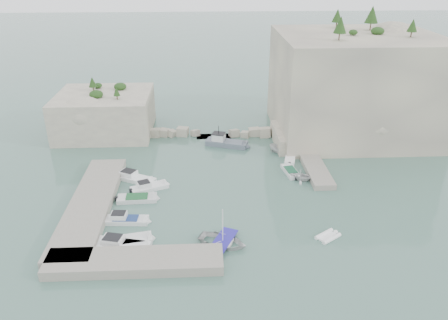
{
  "coord_description": "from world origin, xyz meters",
  "views": [
    {
      "loc": [
        -2.62,
        -48.53,
        29.02
      ],
      "look_at": [
        0.0,
        6.0,
        3.0
      ],
      "focal_mm": 35.0,
      "sensor_mm": 36.0,
      "label": 1
    }
  ],
  "objects_px": {
    "motorboat_e": "(133,242)",
    "motorboat_d": "(126,222)",
    "tender_east_d": "(282,154)",
    "motorboat_f": "(122,248)",
    "tender_east_b": "(290,173)",
    "motorboat_c": "(137,200)",
    "tender_east_c": "(290,160)",
    "motorboat_a": "(135,180)",
    "tender_east_a": "(301,180)",
    "work_boat": "(227,146)",
    "inflatable_dinghy": "(328,238)",
    "rowboat": "(223,245)",
    "motorboat_b": "(150,189)"
  },
  "relations": [
    {
      "from": "motorboat_b",
      "to": "motorboat_c",
      "type": "relative_size",
      "value": 0.99
    },
    {
      "from": "work_boat",
      "to": "inflatable_dinghy",
      "type": "bearing_deg",
      "value": -50.36
    },
    {
      "from": "inflatable_dinghy",
      "to": "motorboat_d",
      "type": "bearing_deg",
      "value": 134.93
    },
    {
      "from": "motorboat_d",
      "to": "inflatable_dinghy",
      "type": "xyz_separation_m",
      "value": [
        23.16,
        -4.25,
        0.0
      ]
    },
    {
      "from": "rowboat",
      "to": "tender_east_c",
      "type": "bearing_deg",
      "value": -3.37
    },
    {
      "from": "tender_east_c",
      "to": "motorboat_f",
      "type": "bearing_deg",
      "value": 147.2
    },
    {
      "from": "motorboat_d",
      "to": "work_boat",
      "type": "height_order",
      "value": "work_boat"
    },
    {
      "from": "tender_east_b",
      "to": "tender_east_c",
      "type": "relative_size",
      "value": 1.03
    },
    {
      "from": "motorboat_f",
      "to": "rowboat",
      "type": "relative_size",
      "value": 1.25
    },
    {
      "from": "motorboat_f",
      "to": "motorboat_c",
      "type": "bearing_deg",
      "value": 101.41
    },
    {
      "from": "rowboat",
      "to": "tender_east_a",
      "type": "relative_size",
      "value": 1.67
    },
    {
      "from": "motorboat_c",
      "to": "tender_east_c",
      "type": "height_order",
      "value": "same"
    },
    {
      "from": "tender_east_d",
      "to": "motorboat_d",
      "type": "bearing_deg",
      "value": 157.6
    },
    {
      "from": "inflatable_dinghy",
      "to": "tender_east_c",
      "type": "distance_m",
      "value": 20.37
    },
    {
      "from": "motorboat_c",
      "to": "tender_east_b",
      "type": "xyz_separation_m",
      "value": [
        21.28,
        6.67,
        0.0
      ]
    },
    {
      "from": "motorboat_c",
      "to": "motorboat_e",
      "type": "height_order",
      "value": "same"
    },
    {
      "from": "motorboat_a",
      "to": "tender_east_b",
      "type": "height_order",
      "value": "motorboat_a"
    },
    {
      "from": "motorboat_c",
      "to": "tender_east_c",
      "type": "distance_m",
      "value": 24.65
    },
    {
      "from": "rowboat",
      "to": "tender_east_b",
      "type": "xyz_separation_m",
      "value": [
        10.64,
        16.68,
        0.0
      ]
    },
    {
      "from": "tender_east_b",
      "to": "motorboat_f",
      "type": "bearing_deg",
      "value": 117.89
    },
    {
      "from": "tender_east_b",
      "to": "work_boat",
      "type": "distance_m",
      "value": 13.62
    },
    {
      "from": "rowboat",
      "to": "tender_east_d",
      "type": "relative_size",
      "value": 1.25
    },
    {
      "from": "tender_east_b",
      "to": "inflatable_dinghy",
      "type": "bearing_deg",
      "value": 174.61
    },
    {
      "from": "tender_east_d",
      "to": "work_boat",
      "type": "distance_m",
      "value": 9.43
    },
    {
      "from": "inflatable_dinghy",
      "to": "tender_east_d",
      "type": "distance_m",
      "value": 22.82
    },
    {
      "from": "motorboat_c",
      "to": "work_boat",
      "type": "xyz_separation_m",
      "value": [
        12.52,
        17.1,
        0.0
      ]
    },
    {
      "from": "motorboat_d",
      "to": "rowboat",
      "type": "height_order",
      "value": "motorboat_d"
    },
    {
      "from": "tender_east_a",
      "to": "tender_east_c",
      "type": "relative_size",
      "value": 0.7
    },
    {
      "from": "motorboat_d",
      "to": "motorboat_e",
      "type": "bearing_deg",
      "value": -67.5
    },
    {
      "from": "motorboat_e",
      "to": "rowboat",
      "type": "height_order",
      "value": "rowboat"
    },
    {
      "from": "motorboat_e",
      "to": "tender_east_b",
      "type": "relative_size",
      "value": 0.97
    },
    {
      "from": "motorboat_f",
      "to": "rowboat",
      "type": "height_order",
      "value": "motorboat_f"
    },
    {
      "from": "motorboat_e",
      "to": "motorboat_d",
      "type": "bearing_deg",
      "value": 97.59
    },
    {
      "from": "motorboat_b",
      "to": "motorboat_c",
      "type": "distance_m",
      "value": 3.15
    },
    {
      "from": "motorboat_c",
      "to": "work_boat",
      "type": "bearing_deg",
      "value": 51.4
    },
    {
      "from": "motorboat_a",
      "to": "tender_east_d",
      "type": "bearing_deg",
      "value": 46.94
    },
    {
      "from": "motorboat_a",
      "to": "tender_east_a",
      "type": "bearing_deg",
      "value": 24.65
    },
    {
      "from": "work_boat",
      "to": "tender_east_b",
      "type": "bearing_deg",
      "value": -31.06
    },
    {
      "from": "tender_east_d",
      "to": "tender_east_a",
      "type": "bearing_deg",
      "value": -145.47
    },
    {
      "from": "tender_east_a",
      "to": "tender_east_d",
      "type": "bearing_deg",
      "value": 31.7
    },
    {
      "from": "tender_east_d",
      "to": "motorboat_f",
      "type": "bearing_deg",
      "value": 164.78
    },
    {
      "from": "tender_east_a",
      "to": "motorboat_c",
      "type": "bearing_deg",
      "value": 125.65
    },
    {
      "from": "motorboat_e",
      "to": "motorboat_b",
      "type": "bearing_deg",
      "value": 76.07
    },
    {
      "from": "motorboat_a",
      "to": "tender_east_b",
      "type": "distance_m",
      "value": 22.42
    },
    {
      "from": "tender_east_b",
      "to": "tender_east_c",
      "type": "height_order",
      "value": "same"
    },
    {
      "from": "tender_east_a",
      "to": "work_boat",
      "type": "bearing_deg",
      "value": 62.3
    },
    {
      "from": "work_boat",
      "to": "tender_east_d",
      "type": "bearing_deg",
      "value": -3.74
    },
    {
      "from": "motorboat_b",
      "to": "motorboat_d",
      "type": "distance_m",
      "value": 8.18
    },
    {
      "from": "motorboat_a",
      "to": "tender_east_d",
      "type": "relative_size",
      "value": 1.54
    },
    {
      "from": "tender_east_b",
      "to": "tender_east_c",
      "type": "distance_m",
      "value": 4.45
    }
  ]
}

